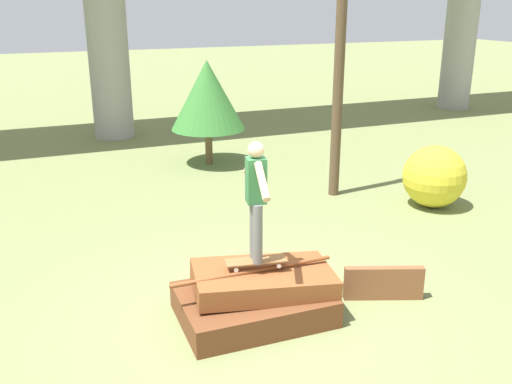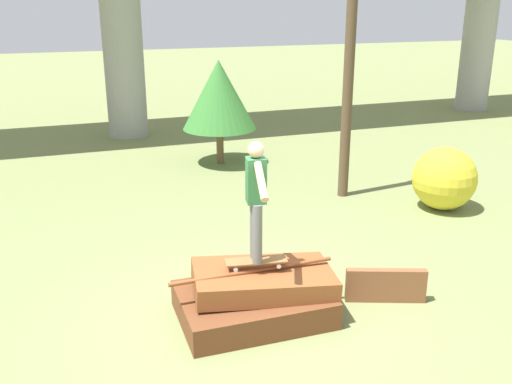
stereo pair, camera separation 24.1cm
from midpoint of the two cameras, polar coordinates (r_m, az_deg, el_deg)
ground_plane at (r=7.25m, az=0.70°, el=-12.33°), size 80.00×80.00×0.00m
scrap_pile at (r=7.14m, az=1.07°, el=-10.32°), size 2.11×1.31×0.65m
scrap_plank_loose at (r=7.69m, az=13.74°, el=-9.08°), size 1.00×0.48×0.45m
skateboard at (r=6.97m, az=1.00°, el=-6.92°), size 0.78×0.35×0.09m
skater at (r=6.64m, az=1.04°, el=-0.24°), size 0.29×1.14×1.47m
utility_pole at (r=11.00m, az=10.21°, el=17.19°), size 1.30×0.20×6.75m
tree_behind_left at (r=13.38m, az=-3.20°, el=9.67°), size 1.72×1.72×2.44m
bush_yellow_flowering at (r=11.16m, az=18.91°, el=1.28°), size 1.18×1.18×1.18m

